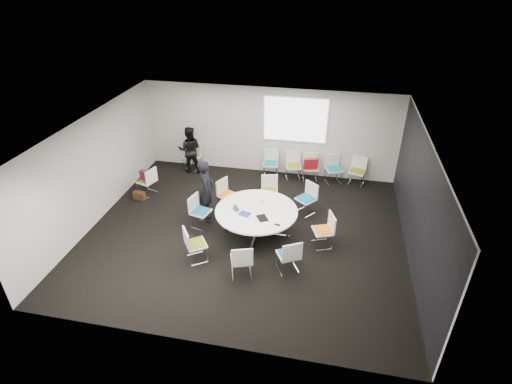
% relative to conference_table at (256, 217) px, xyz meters
% --- Properties ---
extents(room_shell, '(8.08, 7.08, 2.88)m').
position_rel_conference_table_xyz_m(room_shell, '(-0.20, 0.02, 0.88)').
color(room_shell, black).
rests_on(room_shell, ground).
extents(conference_table, '(2.05, 2.05, 0.73)m').
position_rel_conference_table_xyz_m(conference_table, '(0.00, 0.00, 0.00)').
color(conference_table, silver).
rests_on(conference_table, ground).
extents(projection_screen, '(1.90, 0.03, 1.35)m').
position_rel_conference_table_xyz_m(projection_screen, '(0.51, 3.48, 1.33)').
color(projection_screen, white).
rests_on(projection_screen, room_shell).
extents(chair_ring_a, '(0.58, 0.59, 0.88)m').
position_rel_conference_table_xyz_m(chair_ring_a, '(1.67, -0.13, -0.24)').
color(chair_ring_a, silver).
rests_on(chair_ring_a, ground).
extents(chair_ring_b, '(0.64, 0.64, 0.88)m').
position_rel_conference_table_xyz_m(chair_ring_b, '(1.13, 1.25, -0.24)').
color(chair_ring_b, silver).
rests_on(chair_ring_b, ground).
extents(chair_ring_c, '(0.53, 0.52, 0.88)m').
position_rel_conference_table_xyz_m(chair_ring_c, '(0.08, 1.43, -0.24)').
color(chair_ring_c, silver).
rests_on(chair_ring_c, ground).
extents(chair_ring_d, '(0.60, 0.61, 0.88)m').
position_rel_conference_table_xyz_m(chair_ring_d, '(-1.02, 1.02, -0.24)').
color(chair_ring_d, silver).
rests_on(chair_ring_d, ground).
extents(chair_ring_e, '(0.55, 0.56, 0.88)m').
position_rel_conference_table_xyz_m(chair_ring_e, '(-1.49, 0.07, -0.24)').
color(chair_ring_e, silver).
rests_on(chair_ring_e, ground).
extents(chair_ring_f, '(0.63, 0.63, 0.88)m').
position_rel_conference_table_xyz_m(chair_ring_f, '(-1.18, -1.25, -0.24)').
color(chair_ring_f, silver).
rests_on(chair_ring_f, ground).
extents(chair_ring_g, '(0.58, 0.57, 0.88)m').
position_rel_conference_table_xyz_m(chair_ring_g, '(-0.01, -1.57, -0.24)').
color(chair_ring_g, silver).
rests_on(chair_ring_g, ground).
extents(chair_ring_h, '(0.62, 0.61, 0.88)m').
position_rel_conference_table_xyz_m(chair_ring_h, '(0.97, -1.20, -0.24)').
color(chair_ring_h, silver).
rests_on(chair_ring_h, ground).
extents(chair_back_a, '(0.49, 0.48, 0.88)m').
position_rel_conference_table_xyz_m(chair_back_a, '(-0.18, 3.18, -0.24)').
color(chair_back_a, silver).
rests_on(chair_back_a, ground).
extents(chair_back_b, '(0.55, 0.55, 0.88)m').
position_rel_conference_table_xyz_m(chair_back_b, '(0.56, 3.16, -0.24)').
color(chair_back_b, silver).
rests_on(chair_back_b, ground).
extents(chair_back_c, '(0.53, 0.52, 0.88)m').
position_rel_conference_table_xyz_m(chair_back_c, '(1.09, 3.16, -0.24)').
color(chair_back_c, silver).
rests_on(chair_back_c, ground).
extents(chair_back_d, '(0.60, 0.59, 0.88)m').
position_rel_conference_table_xyz_m(chair_back_d, '(1.81, 3.18, -0.24)').
color(chair_back_d, silver).
rests_on(chair_back_d, ground).
extents(chair_back_e, '(0.56, 0.55, 0.88)m').
position_rel_conference_table_xyz_m(chair_back_e, '(2.52, 3.18, -0.24)').
color(chair_back_e, silver).
rests_on(chair_back_e, ground).
extents(chair_spare_left, '(0.57, 0.58, 0.88)m').
position_rel_conference_table_xyz_m(chair_spare_left, '(-3.54, 1.32, -0.24)').
color(chair_spare_left, silver).
rests_on(chair_spare_left, ground).
extents(chair_person_back, '(0.60, 0.59, 0.88)m').
position_rel_conference_table_xyz_m(chair_person_back, '(-2.80, 3.18, -0.24)').
color(chair_person_back, silver).
rests_on(chair_person_back, ground).
extents(person_main, '(0.52, 0.67, 1.64)m').
position_rel_conference_table_xyz_m(person_main, '(-1.48, 0.61, 0.30)').
color(person_main, black).
rests_on(person_main, ground).
extents(person_back, '(0.86, 0.74, 1.54)m').
position_rel_conference_table_xyz_m(person_back, '(-2.80, 3.02, 0.25)').
color(person_back, black).
rests_on(person_back, ground).
extents(laptop, '(0.32, 0.36, 0.02)m').
position_rel_conference_table_xyz_m(laptop, '(-0.49, -0.01, 0.22)').
color(laptop, '#333338').
rests_on(laptop, conference_table).
extents(laptop_lid, '(0.03, 0.30, 0.22)m').
position_rel_conference_table_xyz_m(laptop_lid, '(-0.59, 0.03, 0.34)').
color(laptop_lid, silver).
rests_on(laptop_lid, conference_table).
extents(notebook_black, '(0.34, 0.37, 0.02)m').
position_rel_conference_table_xyz_m(notebook_black, '(0.21, -0.33, 0.22)').
color(notebook_black, black).
rests_on(notebook_black, conference_table).
extents(tablet_folio, '(0.31, 0.26, 0.03)m').
position_rel_conference_table_xyz_m(tablet_folio, '(-0.24, -0.24, 0.22)').
color(tablet_folio, navy).
rests_on(tablet_folio, conference_table).
extents(papers_right, '(0.36, 0.36, 0.00)m').
position_rel_conference_table_xyz_m(papers_right, '(0.44, 0.31, 0.21)').
color(papers_right, silver).
rests_on(papers_right, conference_table).
extents(papers_front, '(0.35, 0.29, 0.00)m').
position_rel_conference_table_xyz_m(papers_front, '(0.77, -0.06, 0.21)').
color(papers_front, white).
rests_on(papers_front, conference_table).
extents(cup, '(0.08, 0.08, 0.09)m').
position_rel_conference_table_xyz_m(cup, '(0.06, 0.40, 0.26)').
color(cup, white).
rests_on(cup, conference_table).
extents(phone, '(0.15, 0.10, 0.01)m').
position_rel_conference_table_xyz_m(phone, '(0.61, -0.52, 0.22)').
color(phone, black).
rests_on(phone, conference_table).
extents(maroon_bag, '(0.42, 0.26, 0.28)m').
position_rel_conference_table_xyz_m(maroon_bag, '(-3.56, 1.33, 0.10)').
color(maroon_bag, '#4A132C').
rests_on(maroon_bag, chair_spare_left).
extents(brown_bag, '(0.38, 0.21, 0.24)m').
position_rel_conference_table_xyz_m(brown_bag, '(-3.69, 1.00, -0.40)').
color(brown_bag, '#372211').
rests_on(brown_bag, ground).
extents(red_jacket, '(0.47, 0.29, 0.36)m').
position_rel_conference_table_xyz_m(red_jacket, '(1.10, 2.93, 0.18)').
color(red_jacket, '#AE1522').
rests_on(red_jacket, chair_back_c).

